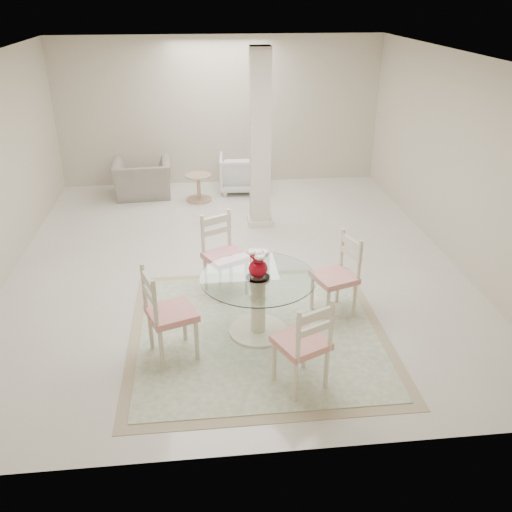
{
  "coord_description": "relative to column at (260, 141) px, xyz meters",
  "views": [
    {
      "loc": [
        -0.43,
        -6.73,
        3.41
      ],
      "look_at": [
        0.13,
        -1.58,
        0.85
      ],
      "focal_mm": 38.0,
      "sensor_mm": 36.0,
      "label": 1
    }
  ],
  "objects": [
    {
      "name": "dining_chair_east",
      "position": [
        0.6,
        -2.76,
        -0.78
      ],
      "size": [
        0.54,
        0.54,
        1.07
      ],
      "rotation": [
        0.0,
        0.0,
        -1.24
      ],
      "color": "beige",
      "rests_on": "ground"
    },
    {
      "name": "ground",
      "position": [
        -0.5,
        -1.3,
        -1.35
      ],
      "size": [
        7.0,
        7.0,
        0.0
      ],
      "primitive_type": "plane",
      "color": "white",
      "rests_on": "ground"
    },
    {
      "name": "dining_table",
      "position": [
        -0.37,
        -3.08,
        -0.99
      ],
      "size": [
        1.22,
        1.22,
        0.7
      ],
      "rotation": [
        0.0,
        0.0,
        0.32
      ],
      "color": "beige",
      "rests_on": "ground"
    },
    {
      "name": "armchair_white",
      "position": [
        -0.19,
        1.63,
        -1.01
      ],
      "size": [
        0.77,
        0.79,
        0.68
      ],
      "primitive_type": "imported",
      "rotation": [
        0.0,
        0.0,
        3.08
      ],
      "color": "silver",
      "rests_on": "ground"
    },
    {
      "name": "side_table",
      "position": [
        -0.96,
        1.18,
        -1.13
      ],
      "size": [
        0.46,
        0.46,
        0.48
      ],
      "color": "tan",
      "rests_on": "ground"
    },
    {
      "name": "red_vase",
      "position": [
        -0.37,
        -3.08,
        -0.49
      ],
      "size": [
        0.24,
        0.22,
        0.31
      ],
      "color": "#9F0415",
      "rests_on": "dining_table"
    },
    {
      "name": "dining_chair_north",
      "position": [
        -0.7,
        -2.11,
        -0.76
      ],
      "size": [
        0.6,
        0.6,
        1.12
      ],
      "rotation": [
        0.0,
        0.0,
        0.48
      ],
      "color": "beige",
      "rests_on": "ground"
    },
    {
      "name": "room_shell",
      "position": [
        -0.5,
        -1.3,
        0.51
      ],
      "size": [
        6.02,
        7.02,
        2.71
      ],
      "color": "beige",
      "rests_on": "ground"
    },
    {
      "name": "dining_chair_south",
      "position": [
        -0.05,
        -4.04,
        -0.78
      ],
      "size": [
        0.58,
        0.58,
        1.08
      ],
      "rotation": [
        0.0,
        0.0,
        3.58
      ],
      "color": "beige",
      "rests_on": "ground"
    },
    {
      "name": "area_rug",
      "position": [
        -0.37,
        -3.08,
        -1.34
      ],
      "size": [
        2.81,
        2.81,
        0.02
      ],
      "color": "tan",
      "rests_on": "ground"
    },
    {
      "name": "column",
      "position": [
        0.0,
        0.0,
        0.0
      ],
      "size": [
        0.3,
        0.3,
        2.7
      ],
      "primitive_type": "cube",
      "color": "beige",
      "rests_on": "ground"
    },
    {
      "name": "dining_chair_west",
      "position": [
        -1.34,
        -3.4,
        -0.76
      ],
      "size": [
        0.58,
        0.58,
        1.12
      ],
      "rotation": [
        0.0,
        0.0,
        1.92
      ],
      "color": "beige",
      "rests_on": "ground"
    },
    {
      "name": "recliner_taupe",
      "position": [
        -1.96,
        1.52,
        -1.02
      ],
      "size": [
        1.07,
        0.95,
        0.66
      ],
      "primitive_type": "imported",
      "rotation": [
        0.0,
        0.0,
        3.21
      ],
      "color": "gray",
      "rests_on": "ground"
    }
  ]
}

